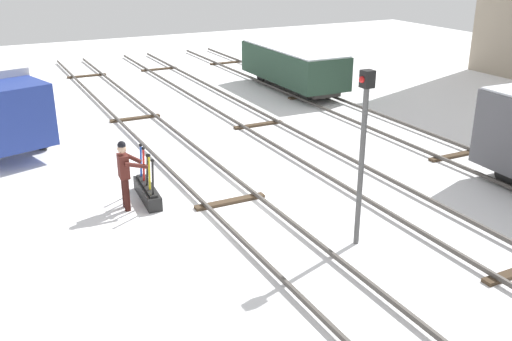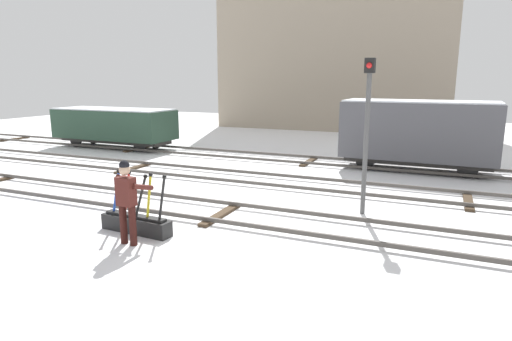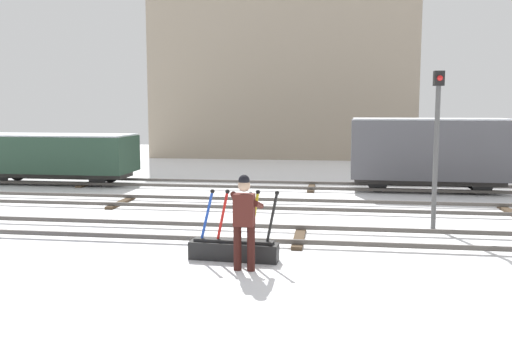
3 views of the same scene
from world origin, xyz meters
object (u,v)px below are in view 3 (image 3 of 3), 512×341
object	(u,v)px
freight_car_far_end	(55,155)
signal_post	(437,133)
freight_car_back_track	(428,150)
switch_lever_frame	(234,248)
rail_worker	(244,216)

from	to	relation	value
freight_car_far_end	signal_post	bearing A→B (deg)	-24.17
freight_car_far_end	freight_car_back_track	bearing A→B (deg)	0.61
signal_post	freight_car_back_track	xyz separation A→B (m)	(0.91, 6.23, -0.89)
switch_lever_frame	freight_car_far_end	world-z (taller)	freight_car_far_end
freight_car_back_track	freight_car_far_end	world-z (taller)	freight_car_back_track
switch_lever_frame	rail_worker	distance (m)	1.04
switch_lever_frame	freight_car_back_track	xyz separation A→B (m)	(5.39, 9.68, 1.25)
freight_car_back_track	freight_car_far_end	xyz separation A→B (m)	(-14.39, -0.00, -0.33)
switch_lever_frame	rail_worker	xyz separation A→B (m)	(0.31, -0.62, 0.78)
freight_car_back_track	rail_worker	bearing A→B (deg)	-114.39
freight_car_back_track	freight_car_far_end	size ratio (longest dim) A/B	0.88
switch_lever_frame	signal_post	bearing A→B (deg)	41.64
freight_car_back_track	switch_lever_frame	bearing A→B (deg)	-117.26
rail_worker	freight_car_far_end	size ratio (longest dim) A/B	0.29
rail_worker	freight_car_back_track	distance (m)	11.49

